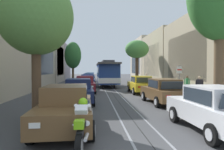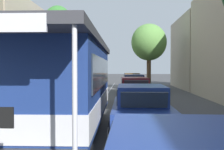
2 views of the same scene
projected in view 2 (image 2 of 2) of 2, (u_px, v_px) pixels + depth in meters
The scene contains 16 objects.
ground_plane at pixel (79, 118), 11.53m from camera, with size 160.00×160.00×0.00m, color #424244.
trolley_track_rails at pixel (63, 136), 8.51m from camera, with size 1.14×58.22×0.01m.
parked_car_brown_near_left at pixel (132, 81), 27.64m from camera, with size 2.12×4.41×1.58m.
parked_car_navy_second_left at pixel (133, 84), 21.85m from camera, with size 2.14×4.42×1.58m.
parked_car_maroon_mid_left at pixel (134, 91), 15.72m from camera, with size 2.13×4.42×1.58m.
parked_car_blue_fourth_left at pixel (141, 109), 8.76m from camera, with size 2.00×4.36×1.58m.
parked_car_white_near_right at pixel (82, 80), 28.58m from camera, with size 2.05×4.38×1.58m.
parked_car_brown_second_right at pixel (69, 84), 22.66m from camera, with size 2.14×4.42×1.58m.
parked_car_yellow_mid_right at pixel (51, 89), 16.74m from camera, with size 2.01×4.36×1.58m.
street_tree_kerb_left_near at pixel (149, 43), 25.51m from camera, with size 3.32×3.45×6.27m.
street_tree_kerb_right_near at pixel (58, 30), 25.75m from camera, with size 3.18×2.66×8.04m.
cable_car_trolley at pixel (65, 82), 8.87m from camera, with size 2.68×9.15×3.28m.
motorcycle_with_rider at pixel (125, 81), 29.50m from camera, with size 0.57×1.99×1.37m.
pedestrian_crossing_far at pixel (35, 82), 22.19m from camera, with size 0.55×0.41×1.74m.
fire_hydrant at pixel (154, 91), 19.71m from camera, with size 0.40×0.22×0.84m.
street_sign_post at pixel (53, 75), 22.25m from camera, with size 0.36×0.07×2.46m.
Camera 2 is at (-1.95, 31.49, 2.15)m, focal length 43.49 mm.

